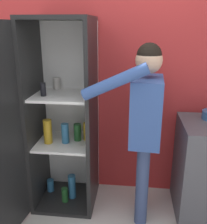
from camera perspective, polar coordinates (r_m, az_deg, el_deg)
wall_back at (r=2.68m, az=-2.14°, el=8.34°), size 7.00×0.06×2.55m
refrigerator at (r=2.46m, az=-11.09°, el=-2.11°), size 0.71×1.15×1.82m
person at (r=2.24m, az=9.00°, el=-0.73°), size 0.65×0.58×1.62m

